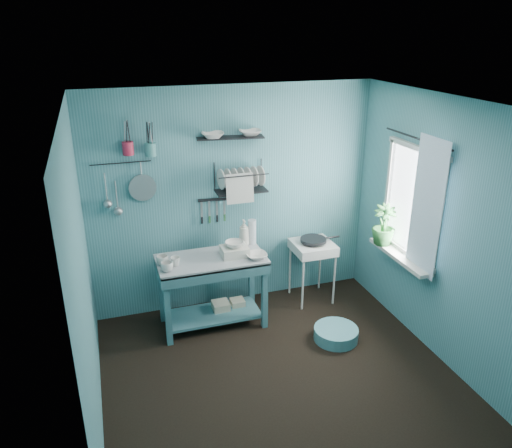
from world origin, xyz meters
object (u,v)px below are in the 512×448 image
object	(u,v)px
mug_mid	(175,261)
potted_plant	(384,225)
frying_pan	(313,240)
storage_tin_small	(237,307)
utensil_cup_teal	(150,150)
dish_rack	(241,177)
mug_right	(163,260)
mug_left	(167,267)
floor_basin	(336,334)
wash_tub	(235,251)
utensil_cup_magenta	(128,148)
work_counter	(212,292)
water_bottle	(252,232)
colander	(143,188)
storage_tin_large	(221,311)
hotplate_stand	(312,271)
soap_bottle	(244,233)

from	to	relation	value
mug_mid	potted_plant	world-z (taller)	potted_plant
frying_pan	storage_tin_small	xyz separation A→B (m)	(-0.94, -0.09, -0.66)
utensil_cup_teal	storage_tin_small	xyz separation A→B (m)	(0.79, -0.30, -1.80)
dish_rack	mug_right	bearing A→B (deg)	-157.11
mug_left	potted_plant	world-z (taller)	potted_plant
frying_pan	utensil_cup_teal	bearing A→B (deg)	173.15
dish_rack	floor_basin	size ratio (longest dim) A/B	1.19
wash_tub	utensil_cup_magenta	distance (m)	1.50
mug_right	dish_rack	size ratio (longest dim) A/B	0.22
work_counter	storage_tin_small	world-z (taller)	work_counter
water_bottle	colander	size ratio (longest dim) A/B	1.00
mug_left	water_bottle	world-z (taller)	water_bottle
colander	floor_basin	distance (m)	2.51
floor_basin	mug_left	bearing A→B (deg)	162.10
mug_mid	storage_tin_large	world-z (taller)	mug_mid
hotplate_stand	floor_basin	distance (m)	0.91
mug_left	dish_rack	world-z (taller)	dish_rack
potted_plant	floor_basin	size ratio (longest dim) A/B	0.97
hotplate_stand	utensil_cup_teal	bearing A→B (deg)	-176.64
mug_left	hotplate_stand	distance (m)	1.82
utensil_cup_magenta	storage_tin_large	world-z (taller)	utensil_cup_magenta
colander	storage_tin_large	bearing A→B (deg)	-27.23
mug_right	storage_tin_large	world-z (taller)	mug_right
wash_tub	potted_plant	xyz separation A→B (m)	(1.60, -0.28, 0.20)
mug_mid	soap_bottle	world-z (taller)	soap_bottle
dish_rack	potted_plant	world-z (taller)	dish_rack
wash_tub	dish_rack	bearing A→B (deg)	62.56
utensil_cup_teal	colander	distance (m)	0.41
work_counter	wash_tub	world-z (taller)	wash_tub
work_counter	dish_rack	world-z (taller)	dish_rack
dish_rack	mug_mid	bearing A→B (deg)	-150.95
floor_basin	hotplate_stand	bearing A→B (deg)	83.77
work_counter	mug_left	bearing A→B (deg)	-160.95
work_counter	wash_tub	distance (m)	0.51
water_bottle	dish_rack	bearing A→B (deg)	128.57
water_bottle	hotplate_stand	xyz separation A→B (m)	(0.72, -0.05, -0.58)
mug_left	storage_tin_large	distance (m)	0.96
mug_right	potted_plant	size ratio (longest dim) A/B	0.28
wash_tub	colander	world-z (taller)	colander
storage_tin_large	floor_basin	distance (m)	1.28
work_counter	storage_tin_large	bearing A→B (deg)	27.18
dish_rack	utensil_cup_teal	world-z (taller)	utensil_cup_teal
utensil_cup_magenta	floor_basin	bearing A→B (deg)	-29.85
mug_mid	utensil_cup_magenta	size ratio (longest dim) A/B	0.77
mug_right	frying_pan	world-z (taller)	mug_right
water_bottle	dish_rack	xyz separation A→B (m)	(-0.09, 0.11, 0.60)
utensil_cup_teal	storage_tin_small	bearing A→B (deg)	-20.75
mug_right	utensil_cup_teal	xyz separation A→B (m)	(0.01, 0.38, 1.05)
wash_tub	water_bottle	distance (m)	0.37
work_counter	utensil_cup_magenta	xyz separation A→B (m)	(-0.71, 0.38, 1.53)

